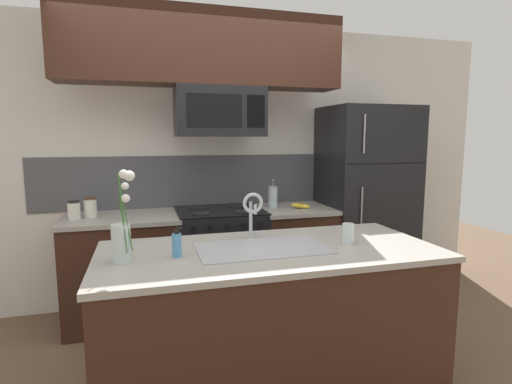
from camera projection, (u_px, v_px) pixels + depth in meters
The scene contains 19 objects.
ground_plane at pixel (245, 361), 2.80m from camera, with size 10.00×10.00×0.00m, color brown.
rear_partition at pixel (243, 164), 3.92m from camera, with size 5.20×0.10×2.60m, color silver.
splash_band at pixel (214, 180), 3.81m from camera, with size 3.23×0.01×0.48m, color #4C4C51.
back_counter_left at pixel (124, 269), 3.37m from camera, with size 0.94×0.65×0.91m.
back_counter_right at pixel (294, 254), 3.79m from camera, with size 0.68×0.65×0.91m.
stove_range at pixel (221, 260), 3.59m from camera, with size 0.76×0.64×0.93m.
microwave at pixel (219, 112), 3.40m from camera, with size 0.74×0.40×0.41m.
upper_cabinet_band at pixel (204, 49), 3.26m from camera, with size 2.32×0.34×0.60m, color #381E14.
refrigerator at pixel (364, 202), 3.94m from camera, with size 0.83×0.74×1.85m.
storage_jar_tall at pixel (74, 210), 3.19m from camera, with size 0.10×0.10×0.15m.
storage_jar_medium at pixel (90, 207), 3.25m from camera, with size 0.10×0.10×0.17m.
banana_bunch at pixel (301, 206), 3.67m from camera, with size 0.19×0.12×0.08m.
french_press at pixel (273, 197), 3.71m from camera, with size 0.09×0.09×0.27m.
island_counter at pixel (270, 321), 2.42m from camera, with size 1.98×0.90×0.91m.
kitchen_sink at pixel (262, 260), 2.36m from camera, with size 0.76×0.44×0.16m.
sink_faucet at pixel (253, 209), 2.53m from camera, with size 0.14×0.14×0.31m.
dish_soap_bottle at pixel (177, 245), 2.18m from camera, with size 0.06×0.05×0.16m.
drinking_glass at pixel (348, 234), 2.46m from camera, with size 0.07×0.07×0.13m.
flower_vase at pixel (122, 237), 2.09m from camera, with size 0.13×0.19×0.49m.
Camera 1 is at (-0.64, -2.53, 1.56)m, focal length 28.00 mm.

